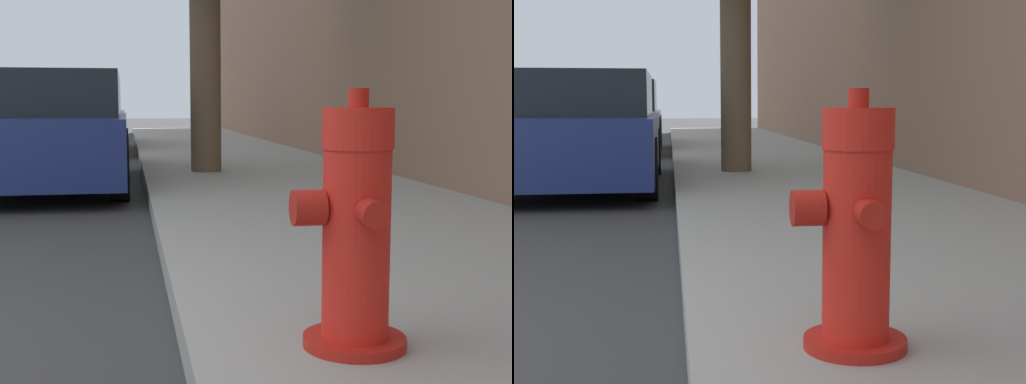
# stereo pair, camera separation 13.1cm
# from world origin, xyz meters

# --- Properties ---
(fire_hydrant) EXTENTS (0.38, 0.39, 0.84)m
(fire_hydrant) POSITION_xyz_m (2.43, -0.09, 0.52)
(fire_hydrant) COLOR red
(fire_hydrant) RESTS_ON sidewalk_slab
(parked_car_near) EXTENTS (1.75, 3.94, 1.25)m
(parked_car_near) POSITION_xyz_m (0.86, 5.81, 0.61)
(parked_car_near) COLOR navy
(parked_car_near) RESTS_ON ground_plane
(parked_car_mid) EXTENTS (1.74, 3.90, 1.34)m
(parked_car_mid) POSITION_xyz_m (0.83, 11.48, 0.65)
(parked_car_mid) COLOR silver
(parked_car_mid) RESTS_ON ground_plane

